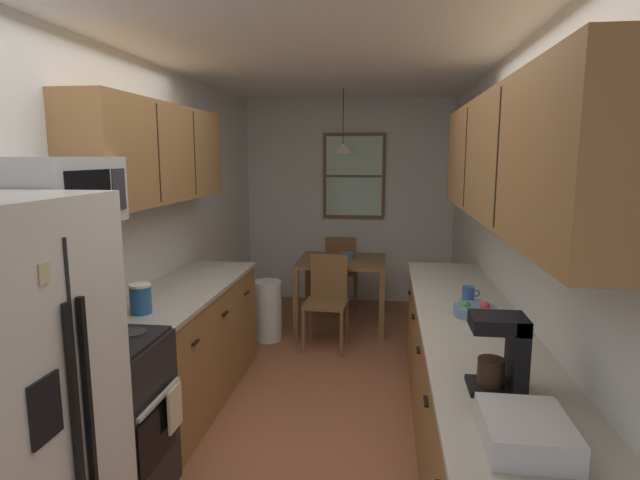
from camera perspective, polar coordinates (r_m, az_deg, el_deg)
ground_plane at (r=4.31m, az=0.33°, el=-16.16°), size 12.00×12.00×0.00m
wall_left at (r=4.31m, az=-17.76°, el=1.17°), size 0.10×9.00×2.55m
wall_right at (r=3.99m, az=19.94°, el=0.44°), size 0.10×9.00×2.55m
wall_back at (r=6.55m, az=3.25°, el=4.27°), size 4.40×0.10×2.55m
ceiling_slab at (r=3.96m, az=0.37°, el=20.06°), size 4.40×9.00×0.08m
stove_range at (r=3.08m, az=-23.37°, el=-18.13°), size 0.66×0.59×1.10m
microwave_over_range at (r=2.82m, az=-26.95°, el=4.82°), size 0.39×0.61×0.34m
counter_left at (r=4.07m, az=-14.65°, el=-11.12°), size 0.64×1.81×0.90m
upper_cabinets_left at (r=3.84m, az=-17.78°, el=9.17°), size 0.33×1.89×0.68m
counter_right at (r=3.34m, az=16.30°, el=-15.95°), size 0.64×3.31×0.90m
upper_cabinets_right at (r=3.00m, az=20.35°, el=8.57°), size 0.33×2.99×0.69m
dining_table at (r=5.58m, az=2.48°, el=-3.31°), size 0.94×0.86×0.74m
dining_chair_near at (r=5.01m, az=0.79°, el=-6.35°), size 0.42×0.42×0.90m
dining_chair_far at (r=6.23m, az=2.36°, el=-3.20°), size 0.42×0.42×0.90m
pendant_light at (r=5.44m, az=2.57°, el=10.17°), size 0.28×0.28×0.67m
back_window at (r=6.45m, az=3.82°, el=7.12°), size 0.77×0.05×1.06m
trash_bin at (r=5.27m, az=-5.88°, el=-7.81°), size 0.29×0.29×0.61m
storage_canister at (r=3.34m, az=-19.34°, el=-6.18°), size 0.13×0.13×0.18m
dish_towel at (r=3.04m, az=-15.88°, el=-17.54°), size 0.02×0.16×0.24m
coffee_maker at (r=2.26m, az=19.89°, el=-11.64°), size 0.22×0.18×0.32m
mug_by_coffeemaker at (r=3.55m, az=16.20°, el=-5.78°), size 0.12×0.08×0.10m
fruit_bowl at (r=3.25m, az=16.87°, el=-7.50°), size 0.26×0.26×0.09m
dish_rack at (r=1.94m, az=21.93°, el=-19.17°), size 0.28×0.34×0.10m
table_serving_bowl at (r=5.63m, az=2.98°, el=-1.72°), size 0.17×0.17×0.06m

